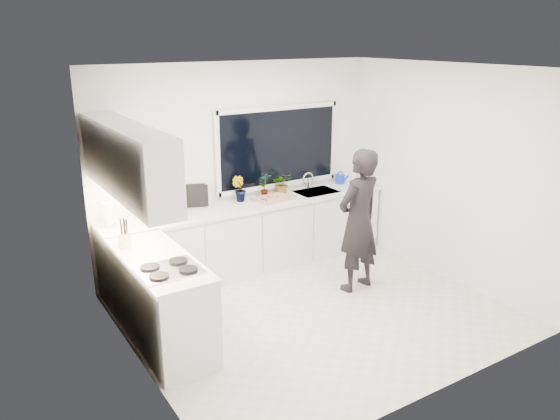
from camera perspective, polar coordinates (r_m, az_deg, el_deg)
floor at (r=6.33m, az=3.64°, el=-10.67°), size 4.00×3.50×0.02m
wall_back at (r=7.25m, az=-4.33°, el=4.57°), size 4.00×0.02×2.70m
wall_left at (r=4.95m, az=-15.28°, el=-2.41°), size 0.02×3.50×2.70m
wall_right at (r=7.14m, az=17.08°, el=3.62°), size 0.02×3.50×2.70m
ceiling at (r=5.57m, az=4.21°, el=14.72°), size 4.00×3.50×0.02m
window at (r=7.47m, az=-0.16°, el=6.59°), size 1.80×0.02×1.00m
base_cabinets_back at (r=7.26m, az=-3.01°, el=-2.91°), size 3.92×0.58×0.88m
base_cabinets_left at (r=5.71m, az=-12.33°, el=-9.35°), size 0.58×1.60×0.88m
countertop_back at (r=7.10m, az=-3.03°, el=0.54°), size 3.94×0.62×0.04m
countertop_left at (r=5.52m, az=-12.64°, el=-5.09°), size 0.62×1.60×0.04m
upper_cabinets at (r=5.52m, az=-15.74°, el=5.05°), size 0.34×2.10×0.70m
sink at (r=7.66m, az=3.80°, el=1.59°), size 0.58×0.42×0.14m
faucet at (r=7.77m, az=2.96°, el=3.08°), size 0.03×0.03×0.22m
stovetop at (r=5.19m, az=-11.53°, el=-6.08°), size 0.56×0.48×0.03m
person at (r=6.61m, az=8.21°, el=-1.12°), size 0.70×0.52×1.76m
pizza_tray at (r=7.23m, az=-0.66°, el=1.18°), size 0.56×0.44×0.03m
pizza at (r=7.23m, az=-0.66°, el=1.31°), size 0.51×0.39×0.01m
watering_can at (r=8.07m, az=6.29°, el=3.22°), size 0.16×0.16×0.13m
paper_towel_roll at (r=6.51m, az=-17.50°, el=-0.51°), size 0.11×0.11×0.26m
knife_block at (r=6.81m, az=-10.63°, el=0.62°), size 0.14×0.11×0.22m
utensil_crock at (r=5.83m, az=-15.90°, el=-3.02°), size 0.17×0.17×0.16m
picture_frame_large at (r=7.01m, az=-8.41°, el=1.50°), size 0.21×0.11×0.28m
picture_frame_small at (r=6.98m, az=-8.82°, el=1.51°), size 0.24×0.11×0.30m
herb_plants at (r=7.36m, az=-1.31°, el=2.62°), size 0.95×0.31×0.33m
soap_bottles at (r=7.84m, az=7.82°, el=3.18°), size 0.19×0.12×0.28m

